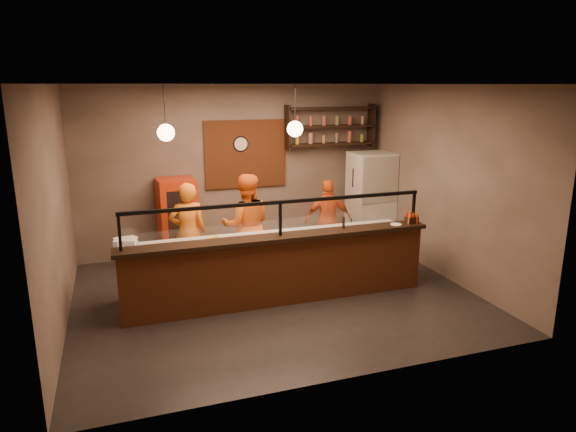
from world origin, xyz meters
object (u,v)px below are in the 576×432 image
object	(u,v)px
red_cooler	(178,220)
cook_left	(188,232)
wall_clock	(241,144)
fridge	(370,200)
cook_mid	(246,225)
pizza_dough	(303,234)
condiment_caddy	(412,220)
pepper_mill	(344,223)
cook_right	(328,219)

from	to	relation	value
red_cooler	cook_left	bearing A→B (deg)	-91.87
wall_clock	fridge	bearing A→B (deg)	-13.68
wall_clock	cook_mid	size ratio (longest dim) A/B	0.17
red_cooler	pizza_dough	xyz separation A→B (m)	(1.72, -2.00, 0.13)
condiment_caddy	pepper_mill	world-z (taller)	pepper_mill
pizza_dough	wall_clock	bearing A→B (deg)	100.48
cook_mid	pizza_dough	size ratio (longest dim) A/B	3.47
cook_right	fridge	world-z (taller)	fridge
red_cooler	cook_mid	bearing A→B (deg)	-52.43
cook_mid	red_cooler	distance (m)	1.53
wall_clock	cook_left	size ratio (longest dim) A/B	0.18
cook_left	pepper_mill	distance (m)	2.59
wall_clock	red_cooler	xyz separation A→B (m)	(-1.30, -0.31, -1.32)
cook_right	pizza_dough	xyz separation A→B (m)	(-0.97, -1.27, 0.15)
pizza_dough	pepper_mill	size ratio (longest dim) A/B	2.76
pepper_mill	condiment_caddy	bearing A→B (deg)	-1.97
fridge	pizza_dough	xyz separation A→B (m)	(-2.07, -1.71, -0.05)
wall_clock	cook_left	xyz separation A→B (m)	(-1.25, -1.36, -1.27)
cook_mid	pizza_dough	bearing A→B (deg)	139.25
wall_clock	condiment_caddy	distance (m)	3.60
wall_clock	pepper_mill	distance (m)	3.02
cook_left	condiment_caddy	distance (m)	3.64
cook_left	pizza_dough	distance (m)	1.93
wall_clock	cook_mid	xyz separation A→B (m)	(-0.28, -1.44, -1.22)
wall_clock	cook_left	world-z (taller)	wall_clock
pizza_dough	cook_mid	bearing A→B (deg)	129.06
wall_clock	cook_right	distance (m)	2.21
cook_left	red_cooler	distance (m)	1.06
cook_left	condiment_caddy	bearing A→B (deg)	156.89
pizza_dough	condiment_caddy	distance (m)	1.74
cook_right	pepper_mill	bearing A→B (deg)	83.55
cook_mid	pepper_mill	bearing A→B (deg)	143.80
wall_clock	fridge	xyz separation A→B (m)	(2.50, -0.61, -1.15)
pizza_dough	condiment_caddy	world-z (taller)	condiment_caddy
fridge	condiment_caddy	distance (m)	2.19
wall_clock	cook_mid	distance (m)	1.91
fridge	red_cooler	size ratio (longest dim) A/B	1.22
cook_right	red_cooler	distance (m)	2.79
cook_right	cook_mid	bearing A→B (deg)	22.46
wall_clock	cook_right	size ratio (longest dim) A/B	0.20
cook_left	pizza_dough	world-z (taller)	cook_left
cook_mid	condiment_caddy	bearing A→B (deg)	161.35
condiment_caddy	cook_mid	bearing A→B (deg)	151.16
fridge	pizza_dough	world-z (taller)	fridge
pepper_mill	wall_clock	bearing A→B (deg)	108.94
cook_right	condiment_caddy	xyz separation A→B (m)	(0.70, -1.71, 0.36)
cook_mid	pepper_mill	distance (m)	1.77
fridge	red_cooler	distance (m)	3.81
fridge	red_cooler	bearing A→B (deg)	176.70
red_cooler	pizza_dough	distance (m)	2.65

